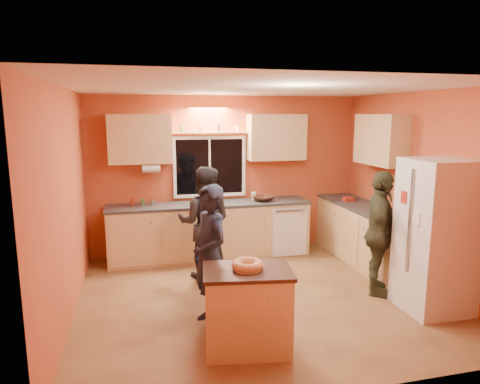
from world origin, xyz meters
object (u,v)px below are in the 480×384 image
object	(u,v)px
person_center	(205,223)
person_right	(380,234)
island	(247,309)
person_left	(210,256)
refrigerator	(437,236)

from	to	relation	value
person_center	person_right	distance (m)	2.35
island	person_right	bearing A→B (deg)	33.27
person_left	person_center	distance (m)	1.43
refrigerator	person_right	size ratio (longest dim) A/B	1.12
refrigerator	person_center	size ratio (longest dim) A/B	1.13
island	person_center	distance (m)	2.04
refrigerator	person_center	world-z (taller)	refrigerator
island	person_right	distance (m)	2.20
person_left	person_center	world-z (taller)	person_center
person_left	person_right	xyz separation A→B (m)	(2.24, 0.31, 0.02)
island	person_right	world-z (taller)	person_right
person_left	person_center	bearing A→B (deg)	156.94
person_center	refrigerator	bearing A→B (deg)	162.44
person_left	person_center	size ratio (longest dim) A/B	0.99
person_left	island	bearing A→B (deg)	8.07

